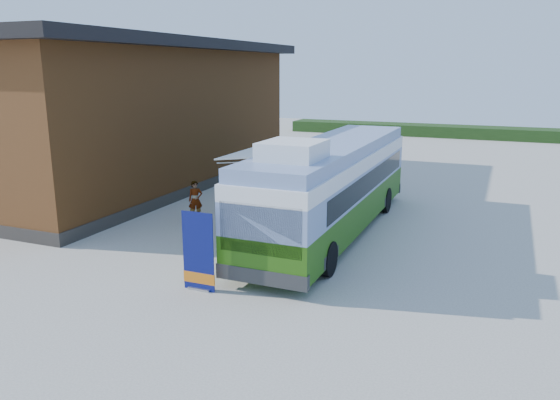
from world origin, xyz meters
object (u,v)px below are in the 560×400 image
at_px(banner, 198,259).
at_px(person_b, 297,174).
at_px(picnic_table, 267,228).
at_px(bus, 332,184).
at_px(person_a, 195,200).
at_px(slurry_tanker, 303,164).

distance_m(banner, person_b, 13.26).
bearing_deg(picnic_table, bus, 29.41).
height_order(banner, picnic_table, banner).
bearing_deg(person_a, banner, -96.21).
distance_m(picnic_table, slurry_tanker, 9.20).
relative_size(banner, person_b, 1.31).
distance_m(banner, picnic_table, 4.39).
xyz_separation_m(picnic_table, person_a, (-4.15, 2.11, 0.14)).
xyz_separation_m(picnic_table, person_b, (-2.20, 8.71, 0.21)).
height_order(bus, slurry_tanker, bus).
relative_size(picnic_table, slurry_tanker, 0.33).
bearing_deg(slurry_tanker, picnic_table, -97.47).
xyz_separation_m(banner, person_a, (-4.02, 6.49, -0.14)).
bearing_deg(banner, bus, 75.33).
height_order(banner, person_a, banner).
bearing_deg(banner, person_a, 122.05).
height_order(picnic_table, person_b, person_b).
bearing_deg(bus, slurry_tanker, 118.69).
bearing_deg(person_a, picnic_table, -64.90).
xyz_separation_m(bus, picnic_table, (-1.65, -2.30, -1.25)).
distance_m(picnic_table, person_b, 8.99).
bearing_deg(picnic_table, person_b, 79.27).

